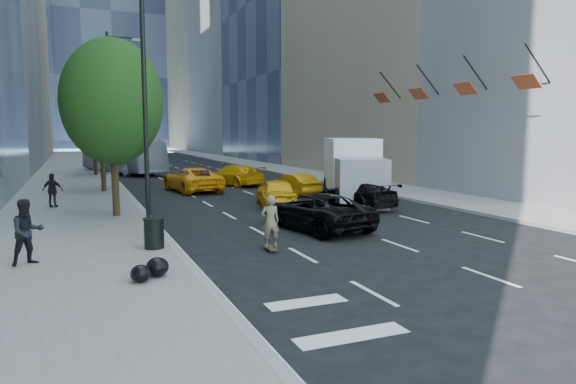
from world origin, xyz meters
name	(u,v)px	position (x,y,z in m)	size (l,w,h in m)	color
ground	(373,248)	(0.00, 0.00, 0.00)	(160.00, 160.00, 0.00)	black
sidewalk_left	(73,178)	(-9.00, 30.00, 0.07)	(6.00, 120.00, 0.15)	slate
sidewalk_right	(293,171)	(10.00, 30.00, 0.07)	(4.00, 120.00, 0.15)	slate
tower_right_far	(222,34)	(22.00, 98.00, 25.00)	(20.00, 24.00, 50.00)	#84765B
lamp_near	(149,69)	(-6.32, 4.00, 5.81)	(2.13, 0.22, 10.00)	black
lamp_far	(112,100)	(-6.32, 22.00, 5.81)	(2.13, 0.22, 10.00)	black
tree_near	(112,102)	(-7.20, 9.00, 4.97)	(4.20, 4.20, 7.46)	black
tree_mid	(101,105)	(-7.20, 19.00, 5.32)	(4.50, 4.50, 7.99)	black
tree_far	(94,121)	(-7.20, 32.00, 4.62)	(3.90, 3.90, 6.92)	black
traffic_signal	(100,127)	(-6.40, 40.00, 4.23)	(2.48, 0.53, 5.20)	black
facade_flags	(442,88)	(10.64, 10.00, 6.18)	(1.85, 13.30, 2.05)	black
skateboarder	(270,225)	(-3.20, 0.90, 0.82)	(0.60, 0.39, 1.64)	#726847
black_sedan_lincoln	(316,211)	(-0.31, 3.60, 0.70)	(2.32, 5.03, 1.40)	black
black_sedan_mercedes	(357,194)	(4.01, 8.00, 0.68)	(1.90, 4.68, 1.36)	black
taxi_a	(276,192)	(0.50, 9.92, 0.71)	(1.67, 4.14, 1.41)	#FFB60D
taxi_b	(295,184)	(3.30, 14.00, 0.63)	(1.33, 3.82, 1.26)	orange
taxi_c	(192,179)	(-2.00, 18.00, 0.75)	(2.50, 5.42, 1.51)	#FF9D0D
taxi_d	(234,175)	(1.46, 20.50, 0.72)	(2.00, 4.93, 1.43)	#F3AD0C
city_bus	(122,155)	(-4.80, 34.55, 1.61)	(2.71, 11.58, 3.22)	#B6B9BD
box_truck	(353,169)	(5.11, 10.27, 1.71)	(4.82, 7.44, 3.36)	white
pedestrian_a	(27,232)	(-10.01, 1.32, 1.04)	(0.87, 0.67, 1.78)	black
pedestrian_b	(53,190)	(-9.79, 12.73, 0.96)	(0.95, 0.40, 1.62)	black
trash_can	(154,234)	(-6.60, 2.00, 0.60)	(0.60, 0.60, 0.90)	black
garbage_bags	(151,270)	(-7.15, -1.34, 0.38)	(0.97, 0.93, 0.48)	black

